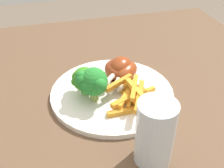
{
  "coord_description": "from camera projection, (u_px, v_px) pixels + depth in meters",
  "views": [
    {
      "loc": [
        -0.47,
        0.19,
        1.16
      ],
      "look_at": [
        0.03,
        0.05,
        0.79
      ],
      "focal_mm": 44.41,
      "sensor_mm": 36.0,
      "label": 1
    }
  ],
  "objects": [
    {
      "name": "dining_table",
      "position": [
        136.0,
        134.0,
        0.71
      ],
      "size": [
        1.01,
        0.87,
        0.75
      ],
      "color": "brown",
      "rests_on": "ground_plane"
    },
    {
      "name": "dinner_plate",
      "position": [
        112.0,
        93.0,
        0.65
      ],
      "size": [
        0.29,
        0.29,
        0.01
      ],
      "primitive_type": "cylinder",
      "color": "white",
      "rests_on": "dining_table"
    },
    {
      "name": "broccoli_floret_front",
      "position": [
        94.0,
        81.0,
        0.6
      ],
      "size": [
        0.05,
        0.05,
        0.07
      ],
      "color": "#73AF5B",
      "rests_on": "dinner_plate"
    },
    {
      "name": "broccoli_floret_middle",
      "position": [
        85.0,
        79.0,
        0.62
      ],
      "size": [
        0.06,
        0.07,
        0.07
      ],
      "color": "#7DB254",
      "rests_on": "dinner_plate"
    },
    {
      "name": "broccoli_floret_back",
      "position": [
        92.0,
        82.0,
        0.59
      ],
      "size": [
        0.07,
        0.07,
        0.08
      ],
      "color": "#8EA151",
      "rests_on": "dinner_plate"
    },
    {
      "name": "carrot_fries_pile",
      "position": [
        131.0,
        94.0,
        0.61
      ],
      "size": [
        0.14,
        0.13,
        0.04
      ],
      "color": "orange",
      "rests_on": "dinner_plate"
    },
    {
      "name": "chicken_drumstick_near",
      "position": [
        117.0,
        70.0,
        0.69
      ],
      "size": [
        0.12,
        0.07,
        0.04
      ],
      "color": "#611F10",
      "rests_on": "dinner_plate"
    },
    {
      "name": "chicken_drumstick_far",
      "position": [
        120.0,
        68.0,
        0.69
      ],
      "size": [
        0.1,
        0.1,
        0.05
      ],
      "color": "#5F1F0D",
      "rests_on": "dinner_plate"
    },
    {
      "name": "chicken_drumstick_extra",
      "position": [
        125.0,
        73.0,
        0.68
      ],
      "size": [
        0.12,
        0.11,
        0.04
      ],
      "color": "#60200C",
      "rests_on": "dinner_plate"
    },
    {
      "name": "water_glass",
      "position": [
        155.0,
        133.0,
        0.47
      ],
      "size": [
        0.07,
        0.07,
        0.13
      ],
      "primitive_type": "cylinder",
      "color": "silver",
      "rests_on": "dining_table"
    }
  ]
}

